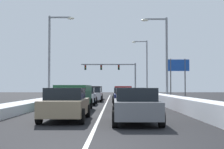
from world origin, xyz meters
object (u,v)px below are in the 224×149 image
at_px(sedan_charcoal_right_lane_fourth, 122,95).
at_px(suv_red_right_lane_fifth, 123,92).
at_px(sedan_maroon_right_lane_second, 131,99).
at_px(street_lamp_left_mid, 53,51).
at_px(sedan_tan_center_lane_nearest, 66,104).
at_px(suv_green_center_lane_second, 74,95).
at_px(roadside_sign_right, 178,69).
at_px(sedan_gray_right_lane_nearest, 136,105).
at_px(suv_black_center_lane_fifth, 94,91).
at_px(street_lamp_right_near, 163,52).
at_px(sedan_navy_right_lane_third, 125,97).
at_px(sedan_silver_center_lane_fourth, 93,94).
at_px(street_lamp_right_mid, 145,63).
at_px(traffic_light_gantry, 116,71).
at_px(sedan_white_center_lane_third, 85,96).

xyz_separation_m(sedan_charcoal_right_lane_fourth, suv_red_right_lane_fifth, (0.23, 6.86, 0.25)).
bearing_deg(sedan_maroon_right_lane_second, street_lamp_left_mid, 121.08).
relative_size(sedan_tan_center_lane_nearest, suv_green_center_lane_second, 0.92).
relative_size(suv_red_right_lane_fifth, roadside_sign_right, 0.89).
bearing_deg(sedan_tan_center_lane_nearest, sedan_gray_right_lane_nearest, -19.03).
xyz_separation_m(sedan_tan_center_lane_nearest, suv_black_center_lane_fifth, (-0.36, 26.77, 0.25)).
xyz_separation_m(street_lamp_right_near, street_lamp_left_mid, (-11.23, 0.39, 0.14)).
relative_size(sedan_maroon_right_lane_second, suv_red_right_lane_fifth, 0.92).
bearing_deg(street_lamp_left_mid, roadside_sign_right, 38.47).
relative_size(sedan_gray_right_lane_nearest, suv_black_center_lane_fifth, 0.92).
bearing_deg(sedan_maroon_right_lane_second, sedan_tan_center_lane_nearest, -120.63).
relative_size(sedan_navy_right_lane_third, street_lamp_right_near, 0.52).
bearing_deg(suv_green_center_lane_second, sedan_silver_center_lane_fourth, 88.33).
bearing_deg(roadside_sign_right, street_lamp_right_mid, 111.32).
distance_m(sedan_gray_right_lane_nearest, sedan_silver_center_lane_fourth, 21.14).
xyz_separation_m(traffic_light_gantry, street_lamp_right_near, (4.53, -29.92, 0.38)).
distance_m(sedan_maroon_right_lane_second, suv_red_right_lane_fifth, 18.97).
distance_m(sedan_maroon_right_lane_second, sedan_charcoal_right_lane_fourth, 12.12).
relative_size(sedan_white_center_lane_third, street_lamp_right_mid, 0.48).
height_order(suv_green_center_lane_second, suv_black_center_lane_fifth, same).
xyz_separation_m(suv_green_center_lane_second, sedan_silver_center_lane_fourth, (0.39, 13.32, -0.25)).
distance_m(suv_red_right_lane_fifth, suv_black_center_lane_fifth, 4.25).
height_order(sedan_maroon_right_lane_second, suv_green_center_lane_second, suv_green_center_lane_second).
bearing_deg(street_lamp_right_near, suv_green_center_lane_second, -124.78).
distance_m(sedan_charcoal_right_lane_fourth, street_lamp_right_near, 6.00).
xyz_separation_m(sedan_tan_center_lane_nearest, street_lamp_right_near, (7.20, 17.45, 4.34)).
height_order(suv_red_right_lane_fifth, suv_green_center_lane_second, same).
xyz_separation_m(sedan_maroon_right_lane_second, sedan_tan_center_lane_nearest, (-3.34, -5.63, 0.00)).
bearing_deg(suv_black_center_lane_fifth, sedan_maroon_right_lane_second, -80.07).
relative_size(sedan_navy_right_lane_third, street_lamp_right_mid, 0.48).
distance_m(sedan_white_center_lane_third, sedan_silver_center_lane_fourth, 6.18).
height_order(street_lamp_right_near, street_lamp_left_mid, street_lamp_left_mid).
bearing_deg(sedan_gray_right_lane_nearest, suv_green_center_lane_second, 115.10).
height_order(suv_green_center_lane_second, street_lamp_right_near, street_lamp_right_near).
distance_m(sedan_tan_center_lane_nearest, roadside_sign_right, 32.05).
relative_size(suv_red_right_lane_fifth, traffic_light_gantry, 0.46).
relative_size(sedan_silver_center_lane_fourth, street_lamp_right_near, 0.52).
bearing_deg(sedan_tan_center_lane_nearest, street_lamp_right_near, 67.57).
bearing_deg(sedan_maroon_right_lane_second, roadside_sign_right, 72.20).
bearing_deg(sedan_white_center_lane_third, sedan_charcoal_right_lane_fourth, 50.21).
bearing_deg(suv_black_center_lane_fifth, street_lamp_right_mid, 57.82).
distance_m(sedan_white_center_lane_third, suv_black_center_lane_fifth, 13.12).
height_order(sedan_white_center_lane_third, sedan_silver_center_lane_fourth, same).
height_order(sedan_gray_right_lane_nearest, street_lamp_right_mid, street_lamp_right_mid).
xyz_separation_m(suv_red_right_lane_fifth, roadside_sign_right, (7.82, 5.28, 3.00)).
distance_m(sedan_gray_right_lane_nearest, suv_black_center_lane_fifth, 28.07).
relative_size(sedan_gray_right_lane_nearest, roadside_sign_right, 0.82).
relative_size(sedan_charcoal_right_lane_fourth, suv_black_center_lane_fifth, 0.92).
relative_size(suv_red_right_lane_fifth, street_lamp_left_mid, 0.55).
relative_size(sedan_maroon_right_lane_second, street_lamp_right_mid, 0.48).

